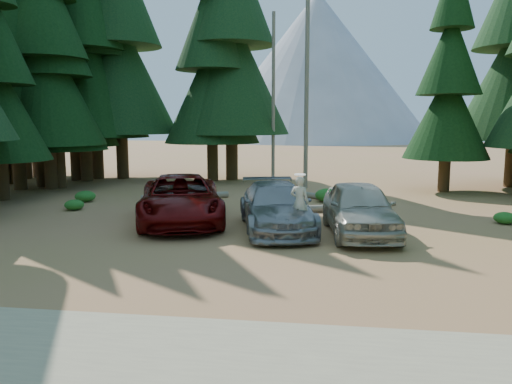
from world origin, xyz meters
TOP-DOWN VIEW (x-y plane):
  - ground at (0.00, 0.00)m, footprint 160.00×160.00m
  - gravel_strip at (0.00, -6.50)m, footprint 26.00×3.50m
  - forest_belt_north at (0.00, 15.00)m, footprint 36.00×7.00m
  - snag_front at (0.80, 14.50)m, footprint 0.24×0.24m
  - snag_back at (-1.20, 16.00)m, footprint 0.20×0.20m
  - mountain_peak at (-2.59, 88.23)m, footprint 48.00×50.00m
  - red_pickup at (-3.42, 4.09)m, footprint 4.64×6.96m
  - silver_minivan_center at (0.21, 3.33)m, footprint 3.50×5.96m
  - silver_minivan_right at (3.04, 3.01)m, footprint 2.68×5.39m
  - frisbee_player at (1.10, 1.94)m, footprint 0.70×0.57m
  - log_left at (-4.78, 9.48)m, footprint 3.94×2.11m
  - log_mid at (2.14, 9.93)m, footprint 2.73×2.44m
  - log_right at (1.78, 7.00)m, footprint 4.46×1.91m
  - shrub_far_left at (-9.25, 8.16)m, footprint 0.94×0.94m
  - shrub_left at (-3.34, 7.91)m, footprint 0.76×0.76m
  - shrub_center_left at (-0.08, 9.04)m, footprint 1.07×1.07m
  - shrub_center_right at (2.50, 7.75)m, footprint 1.17×1.17m
  - shrub_right at (2.01, 9.72)m, footprint 1.13×1.13m
  - shrub_far_right at (3.63, 10.00)m, footprint 1.17×1.17m
  - shrub_edge_west at (-8.69, 6.03)m, footprint 0.81×0.81m
  - shrub_edge_east at (8.50, 5.50)m, footprint 0.79×0.79m

SIDE VIEW (x-z plane):
  - ground at x=0.00m, z-range 0.00..0.00m
  - forest_belt_north at x=0.00m, z-range -11.00..11.00m
  - gravel_strip at x=0.00m, z-range 0.00..0.01m
  - log_mid at x=2.14m, z-range 0.00..0.28m
  - log_right at x=1.78m, z-range 0.00..0.30m
  - log_left at x=-4.78m, z-range 0.00..0.30m
  - shrub_left at x=-3.34m, z-range 0.00..0.42m
  - shrub_edge_east at x=8.50m, z-range 0.00..0.44m
  - shrub_edge_west at x=-8.69m, z-range 0.00..0.45m
  - shrub_far_left at x=-9.25m, z-range 0.00..0.52m
  - shrub_center_left at x=-0.08m, z-range 0.00..0.59m
  - shrub_right at x=2.01m, z-range 0.00..0.62m
  - shrub_far_right at x=3.63m, z-range 0.00..0.64m
  - shrub_center_right at x=2.50m, z-range 0.00..0.64m
  - silver_minivan_center at x=0.21m, z-range 0.00..1.62m
  - silver_minivan_right at x=3.04m, z-range 0.00..1.77m
  - red_pickup at x=-3.42m, z-range 0.00..1.77m
  - frisbee_player at x=1.10m, z-range 0.36..2.09m
  - snag_back at x=-1.20m, z-range 0.00..10.00m
  - snag_front at x=0.80m, z-range 0.00..12.00m
  - mountain_peak at x=-2.59m, z-range -1.29..26.71m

